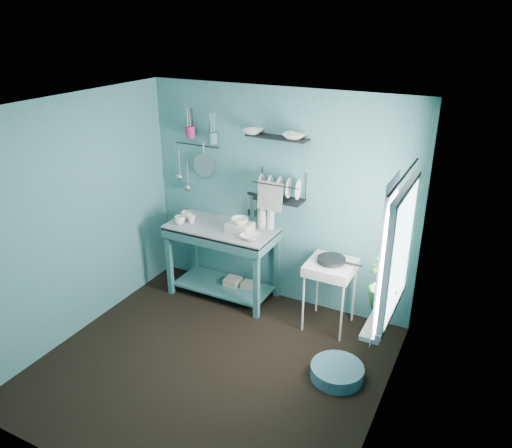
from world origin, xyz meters
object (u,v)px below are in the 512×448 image
at_px(work_counter, 223,261).
at_px(water_bottle, 271,217).
at_px(mug_left, 180,220).
at_px(soap_bottle, 262,215).
at_px(mug_mid, 192,219).
at_px(utensil_cup_teal, 213,138).
at_px(mug_right, 186,215).
at_px(storage_tin_large, 233,286).
at_px(potted_plant, 383,284).
at_px(colander, 204,165).
at_px(utensil_cup_magenta, 190,132).
at_px(wash_tub, 240,227).
at_px(frying_pan, 331,259).
at_px(storage_tin_small, 248,290).
at_px(hotplate_stand, 329,295).
at_px(floor_basin, 337,372).
at_px(dish_rack, 279,186).

xyz_separation_m(work_counter, water_bottle, (0.52, 0.22, 0.59)).
relative_size(mug_left, soap_bottle, 0.41).
bearing_deg(mug_left, soap_bottle, 21.80).
bearing_deg(soap_bottle, mug_left, -158.20).
distance_m(mug_mid, water_bottle, 0.95).
bearing_deg(utensil_cup_teal, mug_right, -143.25).
xyz_separation_m(mug_mid, storage_tin_large, (0.48, 0.11, -0.84)).
bearing_deg(water_bottle, potted_plant, -32.08).
height_order(work_counter, colander, colander).
height_order(soap_bottle, utensil_cup_magenta, utensil_cup_magenta).
relative_size(wash_tub, storage_tin_large, 1.27).
relative_size(wash_tub, utensil_cup_teal, 2.15).
relative_size(frying_pan, utensil_cup_magenta, 2.31).
xyz_separation_m(mug_left, utensil_cup_magenta, (-0.04, 0.37, 0.97)).
height_order(potted_plant, storage_tin_small, potted_plant).
height_order(mug_mid, hotplate_stand, mug_mid).
height_order(water_bottle, colander, colander).
bearing_deg(potted_plant, frying_pan, 134.89).
relative_size(work_counter, floor_basin, 2.54).
height_order(mug_mid, dish_rack, dish_rack).
bearing_deg(mug_right, colander, 61.91).
distance_m(utensil_cup_magenta, potted_plant, 2.87).
distance_m(soap_bottle, frying_pan, 1.00).
distance_m(water_bottle, potted_plant, 1.80).
bearing_deg(storage_tin_small, mug_right, -174.29).
bearing_deg(mug_right, water_bottle, 12.17).
height_order(mug_right, utensil_cup_teal, utensil_cup_teal).
relative_size(colander, storage_tin_large, 1.27).
height_order(wash_tub, floor_basin, wash_tub).
relative_size(water_bottle, storage_tin_large, 1.27).
height_order(mug_left, dish_rack, dish_rack).
bearing_deg(hotplate_stand, mug_right, -176.13).
relative_size(soap_bottle, storage_tin_large, 1.36).
relative_size(utensil_cup_teal, potted_plant, 0.29).
relative_size(mug_mid, wash_tub, 0.36).
distance_m(mug_right, potted_plant, 2.65).
bearing_deg(potted_plant, dish_rack, 147.24).
bearing_deg(potted_plant, storage_tin_large, 157.99).
height_order(colander, storage_tin_small, colander).
xyz_separation_m(wash_tub, water_bottle, (0.27, 0.24, 0.09)).
distance_m(work_counter, frying_pan, 1.41).
bearing_deg(frying_pan, storage_tin_large, 175.66).
bearing_deg(wash_tub, utensil_cup_magenta, 163.26).
xyz_separation_m(wash_tub, dish_rack, (0.40, 0.18, 0.50)).
relative_size(work_counter, mug_right, 10.40).
bearing_deg(work_counter, floor_basin, -33.80).
relative_size(water_bottle, colander, 1.00).
bearing_deg(water_bottle, mug_left, -159.19).
bearing_deg(storage_tin_large, utensil_cup_teal, 153.13).
bearing_deg(floor_basin, colander, 153.14).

